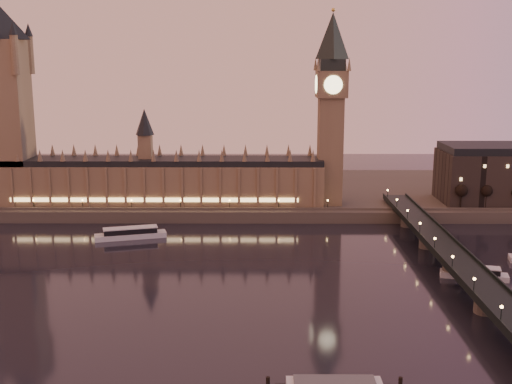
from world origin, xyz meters
TOP-DOWN VIEW (x-y plane):
  - ground at (0.00, 0.00)m, footprint 700.00×700.00m
  - far_embankment at (30.00, 165.00)m, footprint 560.00×130.00m
  - palace_of_westminster at (-40.12, 120.99)m, footprint 180.00×26.62m
  - victoria_tower at (-120.00, 121.00)m, footprint 31.68×31.68m
  - big_ben at (53.99, 120.99)m, footprint 17.68×17.68m
  - westminster_bridge at (91.61, 0.00)m, footprint 13.20×260.00m
  - bare_tree_0 at (122.74, 109.00)m, footprint 5.96×5.96m
  - bare_tree_1 at (137.99, 109.00)m, footprint 5.96×5.96m
  - cruise_boat_a at (-45.89, 72.23)m, footprint 34.30×16.01m
  - cruise_boat_b at (99.84, 16.03)m, footprint 26.29×12.19m

SIDE VIEW (x-z plane):
  - ground at x=0.00m, z-range 0.00..0.00m
  - cruise_boat_b at x=99.84m, z-range -0.28..4.43m
  - cruise_boat_a at x=-45.89m, z-range -0.32..5.05m
  - far_embankment at x=30.00m, z-range 0.00..6.00m
  - westminster_bridge at x=91.61m, z-range -2.13..13.17m
  - bare_tree_0 at x=122.74m, z-range 8.98..21.10m
  - bare_tree_1 at x=137.99m, z-range 8.98..21.10m
  - palace_of_westminster at x=-40.12m, z-range -4.29..47.71m
  - big_ben at x=53.99m, z-range 11.95..115.95m
  - victoria_tower at x=-120.00m, z-range 6.79..124.79m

